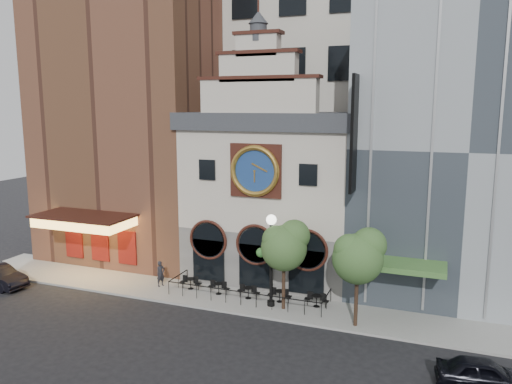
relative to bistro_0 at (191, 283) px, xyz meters
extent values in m
plane|color=black|center=(4.38, -2.61, -0.61)|extent=(120.00, 120.00, 0.00)
cube|color=gray|center=(4.38, -0.11, -0.54)|extent=(44.00, 5.00, 0.15)
cube|color=#605E5B|center=(4.38, 5.39, 1.54)|extent=(12.00, 8.00, 4.00)
cube|color=#B8B1A1|center=(4.38, 5.39, 7.04)|extent=(12.00, 8.00, 7.00)
cube|color=#2D3035|center=(4.38, 5.39, 11.14)|extent=(12.60, 8.60, 1.20)
cube|color=#361710|center=(4.38, 1.31, 7.94)|extent=(3.60, 0.25, 3.60)
cylinder|color=navy|center=(4.38, 1.17, 7.94)|extent=(3.10, 0.12, 3.10)
torus|color=#BE8E38|center=(4.38, 1.09, 7.94)|extent=(3.46, 0.36, 3.46)
cylinder|color=#2D3035|center=(4.38, 1.79, 16.84)|extent=(1.10, 1.10, 1.10)
cone|color=#2D3035|center=(4.38, 1.79, 17.79)|extent=(1.30, 1.30, 0.80)
cube|color=brown|center=(-8.62, 7.39, 12.04)|extent=(14.00, 12.00, 25.00)
cube|color=#FFBF59|center=(-8.62, -0.31, 3.74)|extent=(7.00, 3.40, 0.70)
cube|color=#361710|center=(-8.62, -0.31, 4.19)|extent=(7.40, 3.80, 0.15)
cube|color=maroon|center=(-8.62, 1.34, 1.54)|extent=(5.60, 0.15, 2.60)
cube|color=gray|center=(17.38, 7.39, 9.54)|extent=(14.00, 12.00, 20.00)
cube|color=#467736|center=(14.38, 0.19, 2.84)|extent=(4.50, 2.40, 0.35)
cube|color=black|center=(10.98, 0.39, 10.54)|extent=(0.18, 1.60, 7.00)
cube|color=#BCB9A9|center=(4.38, 17.39, 19.39)|extent=(20.00, 16.00, 40.00)
cylinder|color=black|center=(0.00, 0.00, 0.28)|extent=(0.68, 0.68, 0.03)
cylinder|color=black|center=(0.00, 0.00, -0.09)|extent=(0.06, 0.06, 0.72)
cylinder|color=black|center=(2.24, -0.18, 0.28)|extent=(0.68, 0.68, 0.03)
cylinder|color=black|center=(2.24, -0.18, -0.09)|extent=(0.06, 0.06, 0.72)
cylinder|color=black|center=(4.41, -0.19, 0.28)|extent=(0.68, 0.68, 0.03)
cylinder|color=black|center=(4.41, -0.19, -0.09)|extent=(0.06, 0.06, 0.72)
cylinder|color=black|center=(6.56, 0.00, 0.28)|extent=(0.68, 0.68, 0.03)
cylinder|color=black|center=(6.56, 0.00, -0.09)|extent=(0.06, 0.06, 0.72)
cylinder|color=black|center=(9.01, 0.07, 0.28)|extent=(0.68, 0.68, 0.03)
cylinder|color=black|center=(9.01, 0.07, -0.09)|extent=(0.06, 0.06, 0.72)
imported|color=black|center=(18.41, -6.09, 0.11)|extent=(4.44, 2.28, 1.45)
imported|color=black|center=(-2.25, -0.24, 0.45)|extent=(0.65, 0.78, 1.83)
cylinder|color=black|center=(6.23, -0.80, 2.26)|extent=(0.20, 0.20, 5.44)
cylinder|color=black|center=(6.23, -0.80, -0.30)|extent=(0.48, 0.48, 0.33)
sphere|color=white|center=(6.23, -0.80, 5.19)|extent=(0.65, 0.65, 0.65)
sphere|color=#265923|center=(5.62, -1.05, 3.07)|extent=(0.61, 0.61, 0.61)
sphere|color=#265923|center=(6.83, -0.54, 3.07)|extent=(0.61, 0.61, 0.61)
cylinder|color=#382619|center=(7.12, -0.96, 1.08)|extent=(0.22, 0.22, 3.08)
sphere|color=#335722|center=(7.12, -0.96, 3.50)|extent=(2.86, 2.86, 2.86)
sphere|color=#335722|center=(7.67, -0.63, 4.27)|extent=(1.98, 1.98, 1.98)
sphere|color=#335722|center=(6.68, -1.18, 4.05)|extent=(1.76, 1.76, 1.76)
cylinder|color=#382619|center=(11.80, -1.80, 1.11)|extent=(0.22, 0.22, 3.14)
sphere|color=#325822|center=(11.80, -1.80, 3.58)|extent=(2.92, 2.92, 2.92)
sphere|color=#325822|center=(12.36, -1.46, 4.36)|extent=(2.02, 2.02, 2.02)
sphere|color=#325822|center=(11.35, -2.02, 4.14)|extent=(1.80, 1.80, 1.80)
camera|label=1|loc=(16.12, -29.45, 12.20)|focal=35.00mm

